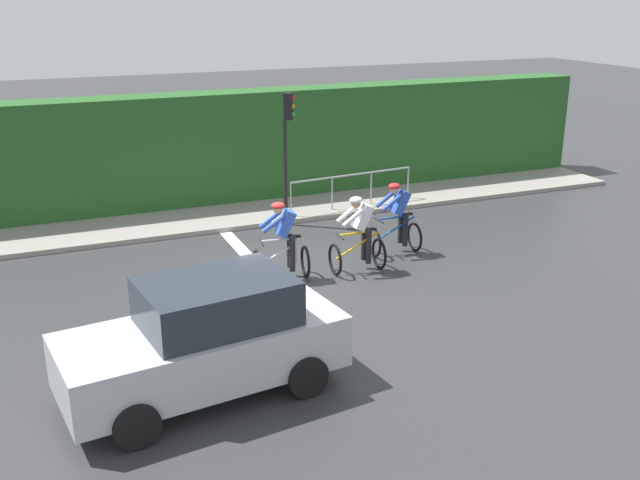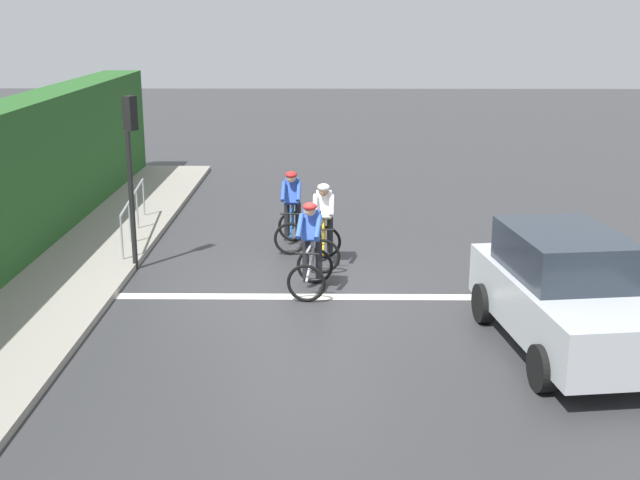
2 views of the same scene
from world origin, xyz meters
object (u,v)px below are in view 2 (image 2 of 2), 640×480
(cyclist_lead, at_px, (292,211))
(cyclist_second, at_px, (324,226))
(traffic_light_near_crossing, at_px, (131,156))
(car_silver, at_px, (566,293))
(pedestrian_railing_kerbside, at_px, (133,205))
(cyclist_mid, at_px, (311,249))

(cyclist_lead, xyz_separation_m, cyclist_second, (0.68, -1.26, 0.00))
(cyclist_second, xyz_separation_m, traffic_light_near_crossing, (-3.64, -0.26, 1.43))
(cyclist_lead, xyz_separation_m, traffic_light_near_crossing, (-2.96, -1.51, 1.43))
(cyclist_lead, distance_m, car_silver, 6.92)
(cyclist_lead, relative_size, pedestrian_railing_kerbside, 0.45)
(cyclist_second, xyz_separation_m, pedestrian_railing_kerbside, (-4.15, 1.77, -0.00))
(cyclist_mid, bearing_deg, cyclist_lead, 99.10)
(cyclist_mid, bearing_deg, cyclist_second, 82.47)
(cyclist_second, relative_size, cyclist_mid, 1.00)
(cyclist_second, bearing_deg, pedestrian_railing_kerbside, 156.89)
(car_silver, bearing_deg, cyclist_lead, 128.02)
(cyclist_lead, xyz_separation_m, pedestrian_railing_kerbside, (-3.47, 0.51, -0.00))
(cyclist_second, relative_size, pedestrian_railing_kerbside, 0.45)
(traffic_light_near_crossing, bearing_deg, car_silver, -28.58)
(car_silver, xyz_separation_m, pedestrian_railing_kerbside, (-7.73, 5.96, -0.08))
(cyclist_second, bearing_deg, cyclist_mid, -97.53)
(cyclist_mid, distance_m, car_silver, 4.58)
(car_silver, height_order, traffic_light_near_crossing, traffic_light_near_crossing)
(cyclist_lead, height_order, car_silver, car_silver)
(cyclist_mid, height_order, pedestrian_railing_kerbside, cyclist_mid)
(traffic_light_near_crossing, bearing_deg, pedestrian_railing_kerbside, 104.12)
(cyclist_second, distance_m, pedestrian_railing_kerbside, 4.51)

